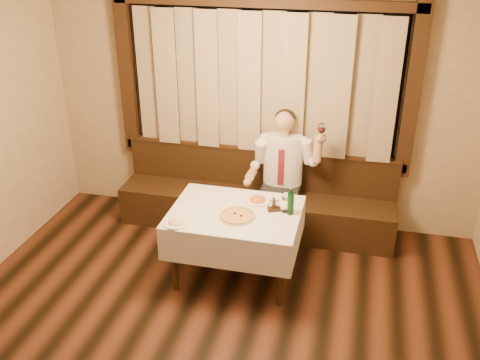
% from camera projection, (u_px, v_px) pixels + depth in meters
% --- Properties ---
extents(room, '(5.01, 6.01, 2.81)m').
position_uv_depth(room, '(213.00, 174.00, 4.26)').
color(room, black).
rests_on(room, ground).
extents(banquette, '(3.20, 0.61, 0.94)m').
position_uv_depth(banquette, '(256.00, 202.00, 6.31)').
color(banquette, black).
rests_on(banquette, ground).
extents(dining_table, '(1.27, 0.97, 0.76)m').
position_uv_depth(dining_table, '(235.00, 220.00, 5.27)').
color(dining_table, black).
rests_on(dining_table, ground).
extents(pizza, '(0.36, 0.36, 0.04)m').
position_uv_depth(pizza, '(237.00, 216.00, 5.11)').
color(pizza, white).
rests_on(pizza, dining_table).
extents(pasta_red, '(0.26, 0.26, 0.09)m').
position_uv_depth(pasta_red, '(258.00, 198.00, 5.39)').
color(pasta_red, white).
rests_on(pasta_red, dining_table).
extents(pasta_cream, '(0.25, 0.25, 0.08)m').
position_uv_depth(pasta_cream, '(176.00, 221.00, 4.99)').
color(pasta_cream, white).
rests_on(pasta_cream, dining_table).
extents(green_bottle, '(0.06, 0.06, 0.29)m').
position_uv_depth(green_bottle, '(291.00, 203.00, 5.12)').
color(green_bottle, '#0F4A1D').
rests_on(green_bottle, dining_table).
extents(table_wine_glass, '(0.08, 0.08, 0.21)m').
position_uv_depth(table_wine_glass, '(286.00, 198.00, 5.15)').
color(table_wine_glass, white).
rests_on(table_wine_glass, dining_table).
extents(cruet_caddy, '(0.14, 0.11, 0.13)m').
position_uv_depth(cruet_caddy, '(274.00, 206.00, 5.21)').
color(cruet_caddy, black).
rests_on(cruet_caddy, dining_table).
extents(seated_man, '(0.83, 0.62, 1.48)m').
position_uv_depth(seated_man, '(282.00, 167.00, 5.93)').
color(seated_man, black).
rests_on(seated_man, ground).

